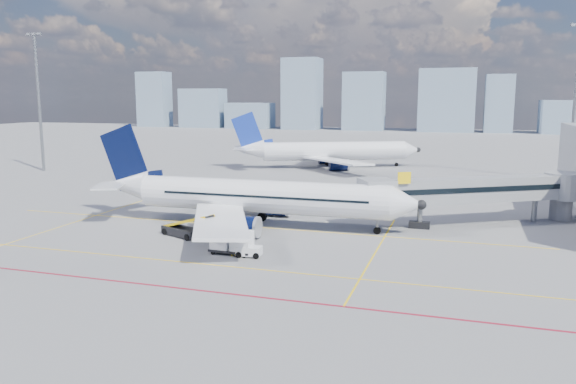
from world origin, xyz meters
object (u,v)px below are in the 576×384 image
(baggage_tug, at_px, (248,249))
(cargo_dolly, at_px, (232,241))
(belt_loader, at_px, (183,230))
(main_aircraft, at_px, (249,196))
(second_aircraft, at_px, (327,151))
(ramp_worker, at_px, (233,246))

(baggage_tug, height_order, cargo_dolly, cargo_dolly)
(cargo_dolly, distance_m, belt_loader, 8.41)
(main_aircraft, height_order, belt_loader, main_aircraft)
(main_aircraft, relative_size, belt_loader, 5.49)
(second_aircraft, distance_m, ramp_worker, 64.06)
(baggage_tug, xyz_separation_m, cargo_dolly, (-1.66, 0.37, 0.46))
(cargo_dolly, xyz_separation_m, belt_loader, (-7.16, 4.39, -0.47))
(main_aircraft, height_order, ramp_worker, main_aircraft)
(second_aircraft, xyz_separation_m, cargo_dolly, (6.61, -63.11, -2.04))
(main_aircraft, height_order, cargo_dolly, main_aircraft)
(baggage_tug, bearing_deg, second_aircraft, 92.44)
(baggage_tug, height_order, ramp_worker, ramp_worker)
(baggage_tug, bearing_deg, ramp_worker, -178.45)
(second_aircraft, xyz_separation_m, ramp_worker, (6.97, -63.63, -2.37))
(second_aircraft, bearing_deg, main_aircraft, -110.63)
(baggage_tug, distance_m, cargo_dolly, 1.76)
(second_aircraft, distance_m, baggage_tug, 64.07)
(ramp_worker, bearing_deg, main_aircraft, 38.85)
(main_aircraft, relative_size, cargo_dolly, 9.17)
(main_aircraft, xyz_separation_m, belt_loader, (-4.49, -6.57, -2.51))
(baggage_tug, xyz_separation_m, belt_loader, (-8.82, 4.76, -0.00))
(second_aircraft, height_order, baggage_tug, second_aircraft)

